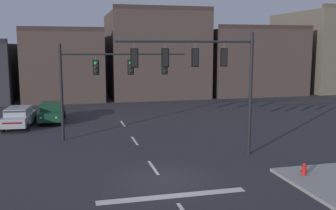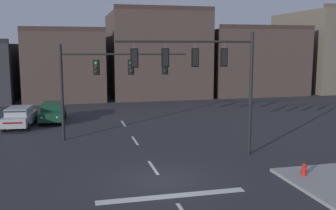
% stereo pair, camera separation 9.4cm
% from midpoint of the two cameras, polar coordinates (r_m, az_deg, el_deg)
% --- Properties ---
extents(ground_plane, '(400.00, 400.00, 0.00)m').
position_cam_midpoint_polar(ground_plane, '(18.65, -1.02, -10.92)').
color(ground_plane, '#2B2B30').
extents(stop_bar_paint, '(6.40, 0.50, 0.01)m').
position_cam_midpoint_polar(stop_bar_paint, '(16.83, 0.56, -13.12)').
color(stop_bar_paint, silver).
rests_on(stop_bar_paint, ground).
extents(lane_centreline, '(0.16, 26.40, 0.01)m').
position_cam_midpoint_polar(lane_centreline, '(20.50, -2.30, -9.10)').
color(lane_centreline, silver).
rests_on(lane_centreline, ground).
extents(signal_mast_near_side, '(7.72, 0.45, 7.05)m').
position_cam_midpoint_polar(signal_mast_near_side, '(21.60, 5.53, 5.27)').
color(signal_mast_near_side, black).
rests_on(signal_mast_near_side, ground).
extents(signal_mast_far_side, '(8.22, 1.23, 6.41)m').
position_cam_midpoint_polar(signal_mast_far_side, '(26.22, -9.50, 4.42)').
color(signal_mast_far_side, black).
rests_on(signal_mast_far_side, ground).
extents(car_lot_nearside, '(2.29, 4.59, 1.61)m').
position_cam_midpoint_polar(car_lot_nearside, '(32.12, -20.98, -1.62)').
color(car_lot_nearside, '#9EA0A5').
rests_on(car_lot_nearside, ground).
extents(car_lot_middle, '(2.15, 4.55, 1.61)m').
position_cam_midpoint_polar(car_lot_middle, '(33.73, -16.66, -0.95)').
color(car_lot_middle, '#143D28').
rests_on(car_lot_middle, ground).
extents(fire_hydrant, '(0.40, 0.30, 0.75)m').
position_cam_midpoint_polar(fire_hydrant, '(19.89, 19.10, -9.16)').
color(fire_hydrant, red).
rests_on(fire_hydrant, ground).
extents(building_row, '(52.27, 13.73, 11.45)m').
position_cam_midpoint_polar(building_row, '(51.00, 1.80, 6.69)').
color(building_row, '#2D2D33').
rests_on(building_row, ground).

